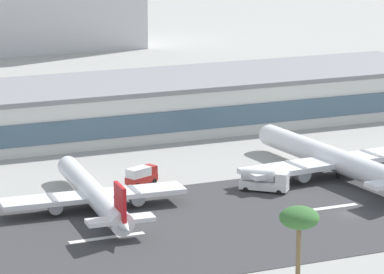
{
  "coord_description": "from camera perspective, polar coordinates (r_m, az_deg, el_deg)",
  "views": [
    {
      "loc": [
        -88.51,
        -141.37,
        52.31
      ],
      "look_at": [
        -14.83,
        30.11,
        7.77
      ],
      "focal_mm": 99.04,
      "sensor_mm": 36.0,
      "label": 1
    }
  ],
  "objects": [
    {
      "name": "runway_centreline_dash_3",
      "position": [
        162.07,
        -4.6,
        -5.42
      ],
      "size": [
        12.0,
        1.2,
        0.01
      ],
      "primitive_type": "cube",
      "color": "white",
      "rests_on": "runway_strip"
    },
    {
      "name": "palm_tree_0",
      "position": [
        131.6,
        5.79,
        -4.51
      ],
      "size": [
        5.0,
        5.0,
        13.72
      ],
      "color": "brown",
      "rests_on": "ground_plane"
    },
    {
      "name": "terminal_building",
      "position": [
        230.08,
        -3.96,
        1.66
      ],
      "size": [
        150.68,
        29.49,
        11.02
      ],
      "color": "silver",
      "rests_on": "ground_plane"
    },
    {
      "name": "service_fuel_truck_0",
      "position": [
        185.29,
        3.91,
        -2.35
      ],
      "size": [
        8.13,
        7.52,
        3.95
      ],
      "rotation": [
        0.0,
        0.0,
        5.57
      ],
      "color": "white",
      "rests_on": "ground_plane"
    },
    {
      "name": "runway_strip",
      "position": [
        178.2,
        7.71,
        -3.76
      ],
      "size": [
        800.0,
        43.95,
        0.08
      ],
      "primitive_type": "cube",
      "color": "#38383A",
      "rests_on": "ground_plane"
    },
    {
      "name": "runway_centreline_dash_4",
      "position": [
        177.26,
        7.19,
        -3.82
      ],
      "size": [
        12.0,
        1.2,
        0.01
      ],
      "primitive_type": "cube",
      "color": "white",
      "rests_on": "runway_strip"
    },
    {
      "name": "ground_plane",
      "position": [
        174.8,
        8.42,
        -4.14
      ],
      "size": [
        1400.0,
        1400.0,
        0.0
      ],
      "primitive_type": "plane",
      "color": "#9E9E99"
    },
    {
      "name": "service_box_truck_1",
      "position": [
        189.5,
        -2.74,
        -2.05
      ],
      "size": [
        6.46,
        4.55,
        3.25
      ],
      "rotation": [
        0.0,
        0.0,
        0.4
      ],
      "color": "#B2231E",
      "rests_on": "ground_plane"
    },
    {
      "name": "airliner_navy_tail_gate_1",
      "position": [
        194.98,
        7.84,
        -1.28
      ],
      "size": [
        38.33,
        48.63,
        10.16
      ],
      "rotation": [
        0.0,
        0.0,
        1.66
      ],
      "color": "white",
      "rests_on": "ground_plane"
    },
    {
      "name": "airliner_red_tail_gate_0",
      "position": [
        174.26,
        -5.25,
        -3.15
      ],
      "size": [
        31.03,
        41.56,
        8.67
      ],
      "rotation": [
        0.0,
        0.0,
        1.51
      ],
      "color": "white",
      "rests_on": "ground_plane"
    }
  ]
}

